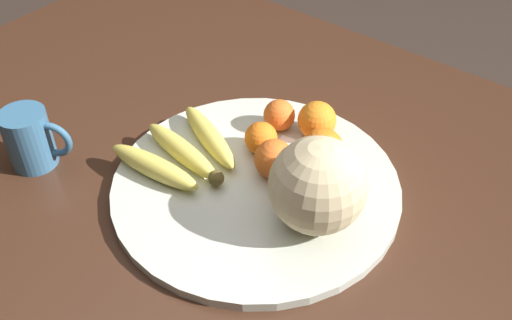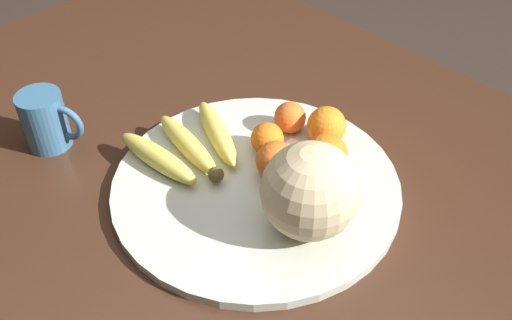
% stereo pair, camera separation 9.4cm
% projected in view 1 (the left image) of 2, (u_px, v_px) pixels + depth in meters
% --- Properties ---
extents(kitchen_table, '(1.61, 0.98, 0.78)m').
position_uv_depth(kitchen_table, '(276.00, 209.00, 1.08)').
color(kitchen_table, '#3D2316').
rests_on(kitchen_table, ground_plane).
extents(fruit_bowl, '(0.47, 0.47, 0.02)m').
position_uv_depth(fruit_bowl, '(256.00, 186.00, 0.98)').
color(fruit_bowl, beige).
rests_on(fruit_bowl, kitchen_table).
extents(melon, '(0.15, 0.15, 0.15)m').
position_uv_depth(melon, '(318.00, 186.00, 0.87)').
color(melon, beige).
rests_on(melon, fruit_bowl).
extents(banana_bunch, '(0.20, 0.19, 0.04)m').
position_uv_depth(banana_bunch, '(183.00, 152.00, 1.01)').
color(banana_bunch, brown).
rests_on(banana_bunch, fruit_bowl).
extents(orange_front_left, '(0.06, 0.06, 0.06)m').
position_uv_depth(orange_front_left, '(261.00, 138.00, 1.02)').
color(orange_front_left, orange).
rests_on(orange_front_left, fruit_bowl).
extents(orange_front_right, '(0.07, 0.07, 0.07)m').
position_uv_depth(orange_front_right, '(317.00, 120.00, 1.05)').
color(orange_front_right, orange).
rests_on(orange_front_right, fruit_bowl).
extents(orange_mid_center, '(0.07, 0.07, 0.07)m').
position_uv_depth(orange_mid_center, '(274.00, 159.00, 0.97)').
color(orange_mid_center, orange).
rests_on(orange_mid_center, fruit_bowl).
extents(orange_back_left, '(0.07, 0.07, 0.07)m').
position_uv_depth(orange_back_left, '(322.00, 149.00, 0.99)').
color(orange_back_left, orange).
rests_on(orange_back_left, fruit_bowl).
extents(orange_back_right, '(0.06, 0.06, 0.06)m').
position_uv_depth(orange_back_right, '(279.00, 115.00, 1.07)').
color(orange_back_right, orange).
rests_on(orange_back_right, fruit_bowl).
extents(produce_tag, '(0.07, 0.03, 0.00)m').
position_uv_depth(produce_tag, '(296.00, 145.00, 1.05)').
color(produce_tag, white).
rests_on(produce_tag, fruit_bowl).
extents(ceramic_mug, '(0.11, 0.08, 0.10)m').
position_uv_depth(ceramic_mug, '(31.00, 139.00, 1.00)').
color(ceramic_mug, '#386689').
rests_on(ceramic_mug, kitchen_table).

